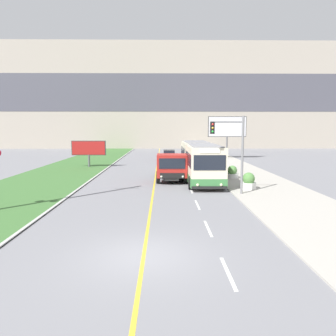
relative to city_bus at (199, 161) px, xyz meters
The scene contains 11 objects.
ground_plane 18.26m from the city_bus, 102.57° to the right, with size 300.00×300.00×0.00m, color slate.
lane_marking_centre 16.36m from the city_bus, 102.81° to the right, with size 2.88×140.00×0.01m.
apartment_block_background 48.10m from the city_bus, 94.83° to the left, with size 80.00×8.04×23.02m.
city_bus is the anchor object (origin of this frame).
dump_truck 2.85m from the city_bus, 153.73° to the right, with size 2.55×6.30×2.38m.
car_distant 17.25m from the city_bus, 97.98° to the left, with size 1.80×4.30×1.45m.
traffic_light_mast 7.43m from the city_bus, 78.70° to the right, with size 2.28×0.32×5.35m.
billboard_large 20.40m from the city_bus, 72.13° to the left, with size 5.62×0.24×6.21m.
billboard_small 14.94m from the city_bus, 142.66° to the left, with size 3.94×0.24×3.07m.
planter_round_near 6.24m from the city_bus, 60.47° to the right, with size 1.12×1.12×1.22m.
planter_round_second 3.12m from the city_bus, ahead, with size 1.06×1.06×1.13m.
Camera 1 is at (0.69, -11.22, 4.55)m, focal length 35.00 mm.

